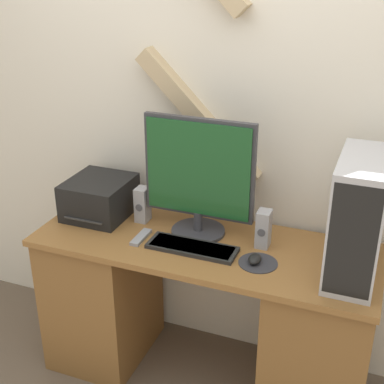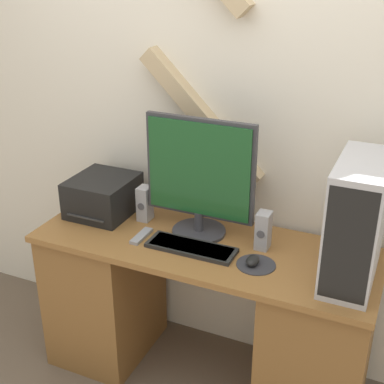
{
  "view_description": "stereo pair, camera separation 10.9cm",
  "coord_description": "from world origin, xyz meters",
  "px_view_note": "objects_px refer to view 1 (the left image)",
  "views": [
    {
      "loc": [
        0.73,
        -1.74,
        2.03
      ],
      "look_at": [
        -0.06,
        0.29,
        1.04
      ],
      "focal_mm": 50.0,
      "sensor_mm": 36.0,
      "label": 1
    },
    {
      "loc": [
        0.83,
        -1.7,
        2.03
      ],
      "look_at": [
        -0.06,
        0.29,
        1.04
      ],
      "focal_mm": 50.0,
      "sensor_mm": 36.0,
      "label": 2
    }
  ],
  "objects_px": {
    "mouse": "(255,259)",
    "printer": "(99,198)",
    "keyboard": "(192,247)",
    "monitor": "(199,175)",
    "computer_tower": "(358,218)",
    "speaker_right": "(263,229)",
    "remote_control": "(141,237)",
    "speaker_left": "(143,205)"
  },
  "relations": [
    {
      "from": "keyboard",
      "to": "computer_tower",
      "type": "xyz_separation_m",
      "value": [
        0.69,
        0.06,
        0.25
      ]
    },
    {
      "from": "speaker_left",
      "to": "monitor",
      "type": "bearing_deg",
      "value": -2.79
    },
    {
      "from": "monitor",
      "to": "mouse",
      "type": "distance_m",
      "value": 0.46
    },
    {
      "from": "keyboard",
      "to": "computer_tower",
      "type": "distance_m",
      "value": 0.74
    },
    {
      "from": "remote_control",
      "to": "keyboard",
      "type": "bearing_deg",
      "value": -0.81
    },
    {
      "from": "mouse",
      "to": "remote_control",
      "type": "relative_size",
      "value": 0.55
    },
    {
      "from": "remote_control",
      "to": "speaker_left",
      "type": "bearing_deg",
      "value": 112.97
    },
    {
      "from": "keyboard",
      "to": "printer",
      "type": "relative_size",
      "value": 1.24
    },
    {
      "from": "computer_tower",
      "to": "remote_control",
      "type": "bearing_deg",
      "value": -176.35
    },
    {
      "from": "speaker_left",
      "to": "remote_control",
      "type": "relative_size",
      "value": 1.14
    },
    {
      "from": "computer_tower",
      "to": "remote_control",
      "type": "distance_m",
      "value": 0.98
    },
    {
      "from": "mouse",
      "to": "printer",
      "type": "xyz_separation_m",
      "value": [
        -0.86,
        0.17,
        0.07
      ]
    },
    {
      "from": "speaker_right",
      "to": "remote_control",
      "type": "height_order",
      "value": "speaker_right"
    },
    {
      "from": "monitor",
      "to": "speaker_right",
      "type": "height_order",
      "value": "monitor"
    },
    {
      "from": "speaker_right",
      "to": "remote_control",
      "type": "bearing_deg",
      "value": -165.41
    },
    {
      "from": "computer_tower",
      "to": "printer",
      "type": "distance_m",
      "value": 1.27
    },
    {
      "from": "speaker_right",
      "to": "printer",
      "type": "bearing_deg",
      "value": 179.16
    },
    {
      "from": "mouse",
      "to": "remote_control",
      "type": "height_order",
      "value": "mouse"
    },
    {
      "from": "monitor",
      "to": "computer_tower",
      "type": "height_order",
      "value": "monitor"
    },
    {
      "from": "monitor",
      "to": "mouse",
      "type": "bearing_deg",
      "value": -27.96
    },
    {
      "from": "mouse",
      "to": "printer",
      "type": "height_order",
      "value": "printer"
    },
    {
      "from": "mouse",
      "to": "speaker_left",
      "type": "xyz_separation_m",
      "value": [
        -0.63,
        0.19,
        0.07
      ]
    },
    {
      "from": "speaker_right",
      "to": "keyboard",
      "type": "bearing_deg",
      "value": -153.14
    },
    {
      "from": "keyboard",
      "to": "computer_tower",
      "type": "relative_size",
      "value": 0.8
    },
    {
      "from": "computer_tower",
      "to": "printer",
      "type": "relative_size",
      "value": 1.55
    },
    {
      "from": "printer",
      "to": "speaker_left",
      "type": "bearing_deg",
      "value": 4.08
    },
    {
      "from": "computer_tower",
      "to": "remote_control",
      "type": "relative_size",
      "value": 3.31
    },
    {
      "from": "keyboard",
      "to": "printer",
      "type": "bearing_deg",
      "value": 164.31
    },
    {
      "from": "remote_control",
      "to": "monitor",
      "type": "bearing_deg",
      "value": 34.53
    },
    {
      "from": "printer",
      "to": "monitor",
      "type": "bearing_deg",
      "value": 0.21
    },
    {
      "from": "mouse",
      "to": "speaker_right",
      "type": "xyz_separation_m",
      "value": [
        -0.01,
        0.16,
        0.07
      ]
    },
    {
      "from": "speaker_left",
      "to": "remote_control",
      "type": "height_order",
      "value": "speaker_left"
    },
    {
      "from": "mouse",
      "to": "printer",
      "type": "distance_m",
      "value": 0.88
    },
    {
      "from": "computer_tower",
      "to": "mouse",
      "type": "bearing_deg",
      "value": -169.07
    },
    {
      "from": "monitor",
      "to": "keyboard",
      "type": "relative_size",
      "value": 1.38
    },
    {
      "from": "remote_control",
      "to": "computer_tower",
      "type": "bearing_deg",
      "value": 3.65
    },
    {
      "from": "monitor",
      "to": "remote_control",
      "type": "height_order",
      "value": "monitor"
    },
    {
      "from": "printer",
      "to": "speaker_left",
      "type": "relative_size",
      "value": 1.88
    },
    {
      "from": "speaker_left",
      "to": "computer_tower",
      "type": "bearing_deg",
      "value": -6.24
    },
    {
      "from": "printer",
      "to": "remote_control",
      "type": "bearing_deg",
      "value": -26.87
    },
    {
      "from": "keyboard",
      "to": "printer",
      "type": "distance_m",
      "value": 0.59
    },
    {
      "from": "computer_tower",
      "to": "speaker_right",
      "type": "xyz_separation_m",
      "value": [
        -0.4,
        0.08,
        -0.17
      ]
    }
  ]
}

